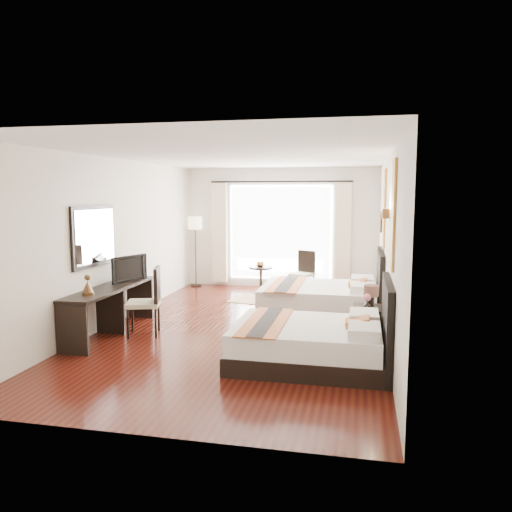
% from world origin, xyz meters
% --- Properties ---
extents(floor, '(4.50, 7.50, 0.01)m').
position_xyz_m(floor, '(0.00, 0.00, -0.01)').
color(floor, '#340D09').
rests_on(floor, ground).
extents(ceiling, '(4.50, 7.50, 0.02)m').
position_xyz_m(ceiling, '(0.00, 0.00, 2.79)').
color(ceiling, white).
rests_on(ceiling, wall_headboard).
extents(wall_headboard, '(0.01, 7.50, 2.80)m').
position_xyz_m(wall_headboard, '(2.25, 0.00, 1.40)').
color(wall_headboard, silver).
rests_on(wall_headboard, floor).
extents(wall_desk, '(0.01, 7.50, 2.80)m').
position_xyz_m(wall_desk, '(-2.25, 0.00, 1.40)').
color(wall_desk, silver).
rests_on(wall_desk, floor).
extents(wall_window, '(4.50, 0.01, 2.80)m').
position_xyz_m(wall_window, '(0.00, 3.75, 1.40)').
color(wall_window, silver).
rests_on(wall_window, floor).
extents(wall_entry, '(4.50, 0.01, 2.80)m').
position_xyz_m(wall_entry, '(0.00, -3.75, 1.40)').
color(wall_entry, silver).
rests_on(wall_entry, floor).
extents(window_glass, '(2.40, 0.02, 2.20)m').
position_xyz_m(window_glass, '(0.00, 3.73, 1.30)').
color(window_glass, white).
rests_on(window_glass, wall_window).
extents(sheer_curtain, '(2.30, 0.02, 2.10)m').
position_xyz_m(sheer_curtain, '(0.00, 3.67, 1.30)').
color(sheer_curtain, white).
rests_on(sheer_curtain, wall_window).
extents(drape_left, '(0.35, 0.14, 2.35)m').
position_xyz_m(drape_left, '(-1.45, 3.63, 1.28)').
color(drape_left, beige).
rests_on(drape_left, floor).
extents(drape_right, '(0.35, 0.14, 2.35)m').
position_xyz_m(drape_right, '(1.45, 3.63, 1.28)').
color(drape_right, beige).
rests_on(drape_right, floor).
extents(art_panel_near, '(0.03, 0.50, 1.35)m').
position_xyz_m(art_panel_near, '(2.23, -1.47, 1.95)').
color(art_panel_near, maroon).
rests_on(art_panel_near, wall_headboard).
extents(art_panel_far, '(0.03, 0.50, 1.35)m').
position_xyz_m(art_panel_far, '(2.23, 1.11, 1.95)').
color(art_panel_far, maroon).
rests_on(art_panel_far, wall_headboard).
extents(wall_sconce, '(0.10, 0.14, 0.14)m').
position_xyz_m(wall_sconce, '(2.19, -0.33, 1.92)').
color(wall_sconce, '#4B311B').
rests_on(wall_sconce, wall_headboard).
extents(mirror_frame, '(0.04, 1.25, 0.95)m').
position_xyz_m(mirror_frame, '(-2.22, -0.73, 1.55)').
color(mirror_frame, black).
rests_on(mirror_frame, wall_desk).
extents(mirror_glass, '(0.01, 1.12, 0.82)m').
position_xyz_m(mirror_glass, '(-2.19, -0.73, 1.55)').
color(mirror_glass, white).
rests_on(mirror_glass, mirror_frame).
extents(bed_near, '(2.01, 1.57, 1.13)m').
position_xyz_m(bed_near, '(1.30, -1.47, 0.29)').
color(bed_near, black).
rests_on(bed_near, floor).
extents(bed_far, '(2.15, 1.68, 1.21)m').
position_xyz_m(bed_far, '(1.23, 1.11, 0.31)').
color(bed_far, black).
rests_on(bed_far, floor).
extents(nightstand, '(0.45, 0.55, 0.53)m').
position_xyz_m(nightstand, '(1.99, -0.33, 0.27)').
color(nightstand, black).
rests_on(nightstand, floor).
extents(table_lamp, '(0.22, 0.22, 0.35)m').
position_xyz_m(table_lamp, '(2.02, -0.25, 0.74)').
color(table_lamp, black).
rests_on(table_lamp, nightstand).
extents(vase, '(0.15, 0.15, 0.12)m').
position_xyz_m(vase, '(1.96, -0.48, 0.56)').
color(vase, black).
rests_on(vase, nightstand).
extents(console_desk, '(0.50, 2.20, 0.76)m').
position_xyz_m(console_desk, '(-1.99, -0.73, 0.38)').
color(console_desk, black).
rests_on(console_desk, floor).
extents(television, '(0.35, 0.74, 0.43)m').
position_xyz_m(television, '(-1.97, -0.18, 0.97)').
color(television, black).
rests_on(television, console_desk).
extents(bronze_figurine, '(0.22, 0.22, 0.26)m').
position_xyz_m(bronze_figurine, '(-1.99, -1.36, 0.88)').
color(bronze_figurine, '#4B311B').
rests_on(bronze_figurine, console_desk).
extents(desk_chair, '(0.62, 0.62, 1.07)m').
position_xyz_m(desk_chair, '(-1.43, -0.66, 0.33)').
color(desk_chair, '#B4AD8A').
rests_on(desk_chair, floor).
extents(floor_lamp, '(0.34, 0.34, 1.67)m').
position_xyz_m(floor_lamp, '(-2.00, 3.45, 1.41)').
color(floor_lamp, black).
rests_on(floor_lamp, floor).
extents(side_table, '(0.53, 0.53, 0.61)m').
position_xyz_m(side_table, '(-0.29, 2.85, 0.30)').
color(side_table, black).
rests_on(side_table, floor).
extents(fruit_bowl, '(0.20, 0.20, 0.05)m').
position_xyz_m(fruit_bowl, '(-0.31, 2.86, 0.63)').
color(fruit_bowl, '#472619').
rests_on(fruit_bowl, side_table).
extents(window_chair, '(0.58, 0.58, 0.96)m').
position_xyz_m(window_chair, '(0.61, 3.01, 0.29)').
color(window_chair, '#B4AD8A').
rests_on(window_chair, floor).
extents(jute_rug, '(1.53, 1.20, 0.01)m').
position_xyz_m(jute_rug, '(-0.06, 2.19, 0.01)').
color(jute_rug, tan).
rests_on(jute_rug, floor).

